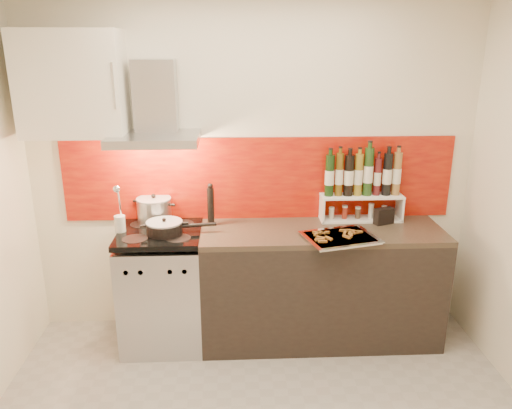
{
  "coord_description": "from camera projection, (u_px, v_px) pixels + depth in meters",
  "views": [
    {
      "loc": [
        -0.16,
        -2.33,
        2.21
      ],
      "look_at": [
        0.0,
        0.95,
        1.15
      ],
      "focal_mm": 35.0,
      "sensor_mm": 36.0,
      "label": 1
    }
  ],
  "objects": [
    {
      "name": "step_shelf",
      "position": [
        362.0,
        185.0,
        3.81
      ],
      "size": [
        0.63,
        0.17,
        0.57
      ],
      "color": "white",
      "rests_on": "counter"
    },
    {
      "name": "counter",
      "position": [
        320.0,
        284.0,
        3.83
      ],
      "size": [
        1.8,
        0.6,
        0.9
      ],
      "color": "black",
      "rests_on": "ground"
    },
    {
      "name": "back_wall",
      "position": [
        253.0,
        168.0,
        3.84
      ],
      "size": [
        3.4,
        0.02,
        2.6
      ],
      "primitive_type": "cube",
      "color": "silver",
      "rests_on": "ground"
    },
    {
      "name": "range_stove",
      "position": [
        163.0,
        289.0,
        3.78
      ],
      "size": [
        0.6,
        0.6,
        0.91
      ],
      "color": "#B7B7BA",
      "rests_on": "ground"
    },
    {
      "name": "caddy_box",
      "position": [
        384.0,
        216.0,
        3.79
      ],
      "size": [
        0.16,
        0.11,
        0.13
      ],
      "primitive_type": "cube",
      "rotation": [
        0.0,
        0.0,
        0.36
      ],
      "color": "black",
      "rests_on": "counter"
    },
    {
      "name": "saute_pan",
      "position": [
        166.0,
        227.0,
        3.58
      ],
      "size": [
        0.5,
        0.26,
        0.12
      ],
      "color": "black",
      "rests_on": "range_stove"
    },
    {
      "name": "backsplash",
      "position": [
        260.0,
        178.0,
        3.85
      ],
      "size": [
        3.0,
        0.02,
        0.64
      ],
      "primitive_type": "cube",
      "color": "maroon",
      "rests_on": "back_wall"
    },
    {
      "name": "range_hood",
      "position": [
        155.0,
        114.0,
        3.51
      ],
      "size": [
        0.62,
        0.5,
        0.61
      ],
      "color": "#B7B7BA",
      "rests_on": "back_wall"
    },
    {
      "name": "baking_tray",
      "position": [
        340.0,
        237.0,
        3.5
      ],
      "size": [
        0.57,
        0.49,
        0.03
      ],
      "color": "silver",
      "rests_on": "counter"
    },
    {
      "name": "stock_pot",
      "position": [
        154.0,
        210.0,
        3.8
      ],
      "size": [
        0.26,
        0.26,
        0.23
      ],
      "color": "#B7B7BA",
      "rests_on": "range_stove"
    },
    {
      "name": "pepper_mill",
      "position": [
        211.0,
        205.0,
        3.74
      ],
      "size": [
        0.05,
        0.05,
        0.33
      ],
      "color": "black",
      "rests_on": "counter"
    },
    {
      "name": "utensil_jar",
      "position": [
        120.0,
        219.0,
        3.59
      ],
      "size": [
        0.08,
        0.12,
        0.37
      ],
      "color": "silver",
      "rests_on": "range_stove"
    },
    {
      "name": "upper_cabinet",
      "position": [
        72.0,
        84.0,
        3.41
      ],
      "size": [
        0.7,
        0.35,
        0.72
      ],
      "primitive_type": "cube",
      "color": "white",
      "rests_on": "back_wall"
    }
  ]
}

